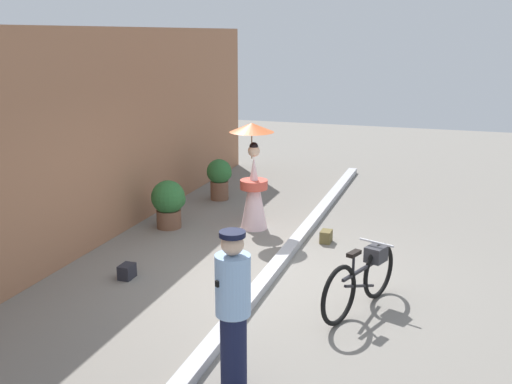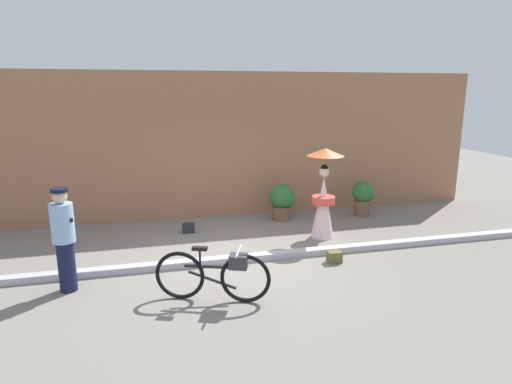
% 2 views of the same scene
% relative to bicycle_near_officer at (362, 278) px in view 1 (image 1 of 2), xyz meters
% --- Properties ---
extents(ground_plane, '(30.00, 30.00, 0.00)m').
position_rel_bicycle_near_officer_xyz_m(ground_plane, '(0.62, 1.39, -0.42)').
color(ground_plane, gray).
extents(building_wall, '(14.00, 0.40, 3.50)m').
position_rel_bicycle_near_officer_xyz_m(building_wall, '(0.62, 4.64, 1.33)').
color(building_wall, '#9E6B4C').
rests_on(building_wall, ground_plane).
extents(sidewalk_curb, '(14.00, 0.20, 0.12)m').
position_rel_bicycle_near_officer_xyz_m(sidewalk_curb, '(0.62, 1.39, -0.36)').
color(sidewalk_curb, '#B2B2B7').
rests_on(sidewalk_curb, ground_plane).
extents(bicycle_near_officer, '(1.64, 0.70, 0.84)m').
position_rel_bicycle_near_officer_xyz_m(bicycle_near_officer, '(0.00, 0.00, 0.00)').
color(bicycle_near_officer, black).
rests_on(bicycle_near_officer, ground_plane).
extents(person_officer, '(0.34, 0.34, 1.63)m').
position_rel_bicycle_near_officer_xyz_m(person_officer, '(-2.18, 0.91, 0.45)').
color(person_officer, '#141938').
rests_on(person_officer, ground_plane).
extents(person_with_parasol, '(0.78, 0.78, 1.89)m').
position_rel_bicycle_near_officer_xyz_m(person_with_parasol, '(2.66, 2.34, 0.52)').
color(person_with_parasol, silver).
rests_on(person_with_parasol, ground_plane).
extents(potted_plant_by_door, '(0.62, 0.60, 0.87)m').
position_rel_bicycle_near_officer_xyz_m(potted_plant_by_door, '(2.22, 3.79, 0.06)').
color(potted_plant_by_door, brown).
rests_on(potted_plant_by_door, ground_plane).
extents(potted_plant_small, '(0.53, 0.52, 0.86)m').
position_rel_bicycle_near_officer_xyz_m(potted_plant_small, '(4.27, 3.63, 0.07)').
color(potted_plant_small, brown).
rests_on(potted_plant_small, ground_plane).
extents(backpack_on_pavement, '(0.25, 0.18, 0.21)m').
position_rel_bicycle_near_officer_xyz_m(backpack_on_pavement, '(-0.09, 3.32, -0.31)').
color(backpack_on_pavement, '#26262D').
rests_on(backpack_on_pavement, ground_plane).
extents(backpack_spare, '(0.25, 0.18, 0.21)m').
position_rel_bicycle_near_officer_xyz_m(backpack_spare, '(2.32, 0.94, -0.31)').
color(backpack_spare, brown).
rests_on(backpack_spare, ground_plane).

